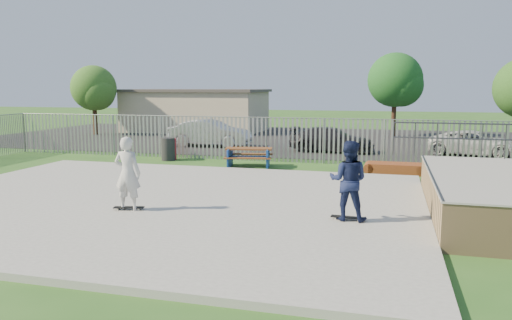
% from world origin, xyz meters
% --- Properties ---
extents(ground, '(120.00, 120.00, 0.00)m').
position_xyz_m(ground, '(0.00, 0.00, 0.00)').
color(ground, '#2C5C1F').
rests_on(ground, ground).
extents(concrete_slab, '(15.00, 12.00, 0.15)m').
position_xyz_m(concrete_slab, '(0.00, 0.00, 0.07)').
color(concrete_slab, gray).
rests_on(concrete_slab, ground).
extents(quarter_pipe, '(5.50, 7.05, 2.19)m').
position_xyz_m(quarter_pipe, '(9.50, 1.04, 0.56)').
color(quarter_pipe, tan).
rests_on(quarter_pipe, ground).
extents(fence, '(26.04, 16.02, 2.00)m').
position_xyz_m(fence, '(1.00, 4.59, 1.00)').
color(fence, gray).
rests_on(fence, ground).
extents(picnic_table, '(2.20, 1.92, 0.82)m').
position_xyz_m(picnic_table, '(0.71, 7.18, 0.42)').
color(picnic_table, brown).
rests_on(picnic_table, ground).
extents(funbox, '(2.01, 1.02, 0.40)m').
position_xyz_m(funbox, '(6.67, 7.18, 0.20)').
color(funbox, brown).
rests_on(funbox, ground).
extents(trash_bin_red, '(0.59, 0.59, 0.98)m').
position_xyz_m(trash_bin_red, '(-3.46, 8.36, 0.49)').
color(trash_bin_red, maroon).
rests_on(trash_bin_red, ground).
extents(trash_bin_grey, '(0.63, 0.63, 1.05)m').
position_xyz_m(trash_bin_grey, '(-3.43, 8.09, 0.52)').
color(trash_bin_grey, '#232326').
rests_on(trash_bin_grey, ground).
extents(parking_lot, '(40.00, 18.00, 0.02)m').
position_xyz_m(parking_lot, '(0.00, 19.00, 0.01)').
color(parking_lot, black).
rests_on(parking_lot, ground).
extents(car_silver, '(4.64, 1.69, 1.52)m').
position_xyz_m(car_silver, '(-3.39, 13.60, 0.78)').
color(car_silver, '#B9B9BE').
rests_on(car_silver, parking_lot).
extents(car_dark, '(4.50, 2.09, 1.27)m').
position_xyz_m(car_dark, '(3.51, 13.02, 0.66)').
color(car_dark, black).
rests_on(car_dark, parking_lot).
extents(car_white, '(4.78, 3.21, 1.22)m').
position_xyz_m(car_white, '(10.49, 13.37, 0.63)').
color(car_white, silver).
rests_on(car_white, parking_lot).
extents(building, '(10.40, 6.40, 3.20)m').
position_xyz_m(building, '(-8.00, 23.00, 1.61)').
color(building, beige).
rests_on(building, ground).
extents(tree_left, '(3.16, 3.16, 4.88)m').
position_xyz_m(tree_left, '(-13.85, 18.35, 3.28)').
color(tree_left, '#442B1B').
rests_on(tree_left, ground).
extents(tree_mid, '(3.68, 3.68, 5.68)m').
position_xyz_m(tree_mid, '(6.63, 22.70, 3.83)').
color(tree_mid, '#42291A').
rests_on(tree_mid, ground).
extents(skateboard_a, '(0.81, 0.25, 0.08)m').
position_xyz_m(skateboard_a, '(5.50, -0.87, 0.19)').
color(skateboard_a, black).
rests_on(skateboard_a, concrete_slab).
extents(skateboard_b, '(0.82, 0.39, 0.08)m').
position_xyz_m(skateboard_b, '(-0.15, -1.37, 0.19)').
color(skateboard_b, black).
rests_on(skateboard_b, concrete_slab).
extents(skater_navy, '(0.99, 0.80, 1.94)m').
position_xyz_m(skater_navy, '(5.50, -0.87, 1.12)').
color(skater_navy, '#151D42').
rests_on(skater_navy, concrete_slab).
extents(skater_white, '(0.74, 0.51, 1.94)m').
position_xyz_m(skater_white, '(-0.15, -1.37, 1.12)').
color(skater_white, silver).
rests_on(skater_white, concrete_slab).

